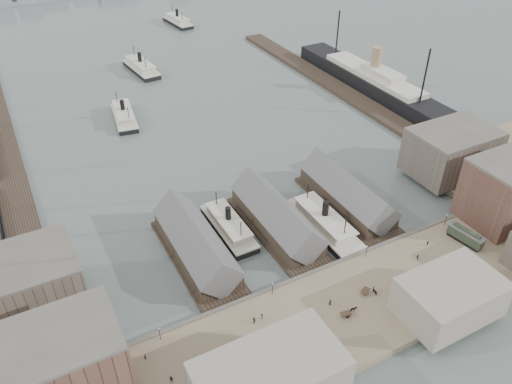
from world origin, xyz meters
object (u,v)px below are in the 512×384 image
ferry_docked_west (229,225)px  horse_cart_left (201,368)px  tram (465,237)px  horse_cart_center (351,311)px  horse_cart_right (373,291)px  ocean_steamer (373,81)px

ferry_docked_west → horse_cart_left: (-26.90, -42.23, 0.57)m
ferry_docked_west → horse_cart_left: 50.07m
tram → horse_cart_center: bearing=178.3°
horse_cart_center → horse_cart_right: (9.05, 2.77, 0.04)m
ocean_steamer → horse_cart_right: ocean_steamer is taller
horse_cart_left → horse_cart_right: size_ratio=0.99×
ferry_docked_west → horse_cart_right: bearing=-63.6°
ferry_docked_west → horse_cart_center: bearing=-75.2°
ferry_docked_west → horse_cart_left: ferry_docked_west is taller
tram → horse_cart_left: (-83.96, -3.59, -1.22)m
horse_cart_left → horse_cart_center: bearing=-73.1°
ocean_steamer → horse_cart_left: bearing=-141.7°
ferry_docked_west → tram: (57.06, -38.64, 1.79)m
horse_cart_left → tram: bearing=-66.9°
horse_cart_left → horse_cart_center: 38.80m
ferry_docked_west → tram: 68.93m
ocean_steamer → ferry_docked_west: bearing=-149.4°
ocean_steamer → horse_cart_right: 133.78m
ferry_docked_west → horse_cart_right: 46.88m
tram → horse_cart_right: size_ratio=2.35×
horse_cart_right → horse_cart_center: bearing=81.2°
horse_cart_center → horse_cart_right: bearing=-65.9°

